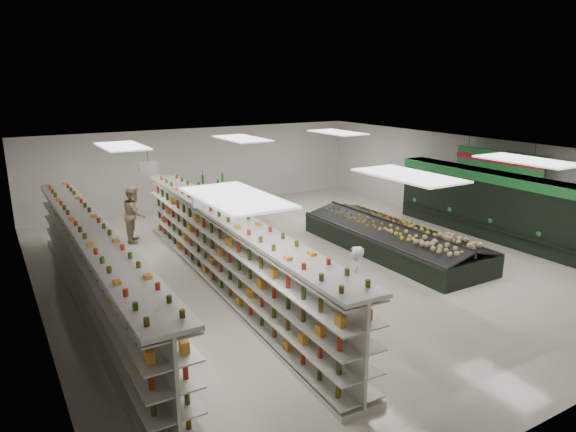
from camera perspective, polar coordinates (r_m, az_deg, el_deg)
floor at (r=14.99m, az=1.84°, el=-5.00°), size 16.00×16.00×0.00m
ceiling at (r=14.21m, az=1.95°, el=7.21°), size 14.00×16.00×0.02m
wall_back at (r=21.54m, az=-9.72°, el=5.38°), size 14.00×0.02×3.20m
wall_left at (r=12.37m, az=-26.60°, el=-3.21°), size 0.02×16.00×3.20m
wall_right at (r=19.14m, az=19.86°, el=3.50°), size 0.02×16.00×3.20m
produce_wall_case at (r=17.96m, az=22.46°, el=1.36°), size 0.93×8.00×2.20m
aisle_sign_near at (r=10.82m, az=-9.36°, el=2.11°), size 0.52×0.06×0.75m
aisle_sign_far at (r=14.55m, az=-15.23°, el=5.09°), size 0.52×0.06×0.75m
hortifruti_banner at (r=17.48m, az=22.35°, el=5.74°), size 0.12×3.20×0.95m
gondola_left at (r=12.44m, az=-20.69°, el=-5.87°), size 0.85×11.33×1.96m
gondola_center at (r=12.84m, az=-6.89°, el=-4.26°), size 1.33×11.53×1.99m
produce_island at (r=15.98m, az=11.44°, el=-2.39°), size 2.33×6.35×0.95m
soda_endcap at (r=20.42m, az=-8.54°, el=2.29°), size 1.15×0.81×1.42m
shopper_main at (r=11.44m, az=7.34°, el=-7.27°), size 0.71×0.68×1.63m
shopper_background at (r=17.26m, az=-16.70°, el=0.21°), size 0.84×1.02×1.81m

